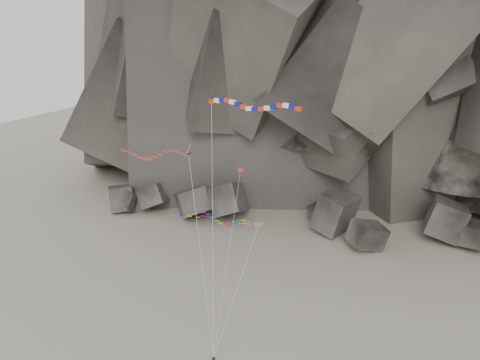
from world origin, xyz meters
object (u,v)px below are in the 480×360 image
at_px(pennant_kite, 235,205).
at_px(delta_kite, 150,153).
at_px(banner_kite, 252,107).
at_px(parafoil_kite, 213,218).

bearing_deg(pennant_kite, delta_kite, 156.42).
height_order(delta_kite, pennant_kite, delta_kite).
height_order(banner_kite, parafoil_kite, banner_kite).
distance_m(delta_kite, parafoil_kite, 11.05).
bearing_deg(pennant_kite, banner_kite, -44.41).
height_order(delta_kite, banner_kite, banner_kite).
relative_size(delta_kite, pennant_kite, 1.14).
bearing_deg(banner_kite, parafoil_kite, 153.01).
bearing_deg(pennant_kite, parafoil_kite, 120.95).
distance_m(delta_kite, pennant_kite, 12.04).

